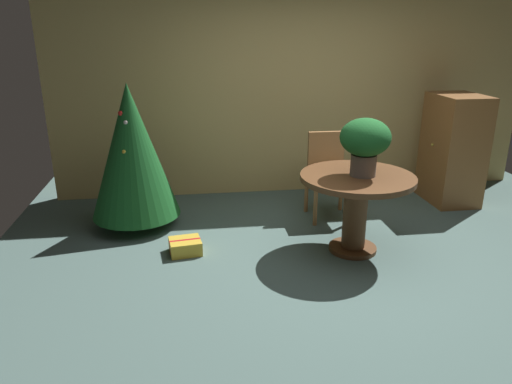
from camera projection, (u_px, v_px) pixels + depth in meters
The scene contains 8 objects.
ground_plane at pixel (345, 266), 4.31m from camera, with size 6.60×6.60×0.00m, color #4C6660.
back_wall_panel at pixel (296, 90), 5.95m from camera, with size 6.00×0.10×2.60m, color tan.
round_dining_table at pixel (356, 196), 4.44m from camera, with size 1.05×1.05×0.76m.
flower_vase at pixel (365, 141), 4.26m from camera, with size 0.45×0.45×0.53m.
wooden_chair_far at pixel (328, 169), 5.31m from camera, with size 0.46×0.45×0.94m.
holiday_tree at pixel (132, 151), 4.93m from camera, with size 0.92×0.92×1.52m.
gift_box_gold at pixel (185, 246), 4.54m from camera, with size 0.32×0.30×0.14m.
wooden_cabinet at pixel (453, 149), 5.73m from camera, with size 0.54×0.72×1.30m.
Camera 1 is at (-1.32, -3.71, 2.05)m, focal length 33.56 mm.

